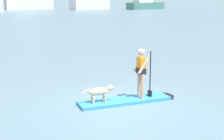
{
  "coord_description": "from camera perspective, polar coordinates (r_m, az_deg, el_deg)",
  "views": [
    {
      "loc": [
        -4.99,
        -9.8,
        3.63
      ],
      "look_at": [
        0.0,
        1.0,
        0.9
      ],
      "focal_mm": 54.84,
      "sensor_mm": 36.0,
      "label": 1
    }
  ],
  "objects": [
    {
      "name": "ground_plane",
      "position": [
        11.58,
        2.08,
        -5.35
      ],
      "size": [
        400.0,
        400.0,
        0.0
      ],
      "primitive_type": "plane",
      "color": "slate"
    },
    {
      "name": "paddleboard",
      "position": [
        11.66,
        3.12,
        -4.98
      ],
      "size": [
        3.47,
        0.97,
        0.1
      ],
      "color": "#338CD8",
      "rests_on": "ground_plane"
    },
    {
      "name": "person_paddler",
      "position": [
        11.55,
        4.95,
        0.08
      ],
      "size": [
        0.62,
        0.49,
        1.67
      ],
      "color": "tan",
      "rests_on": "paddleboard"
    },
    {
      "name": "dog",
      "position": [
        11.14,
        -2.01,
        -3.62
      ],
      "size": [
        1.14,
        0.26,
        0.54
      ],
      "color": "#CCB78C",
      "rests_on": "paddleboard"
    },
    {
      "name": "moored_boat_center",
      "position": [
        76.28,
        -13.93,
        11.04
      ],
      "size": [
        10.94,
        5.1,
        10.41
      ],
      "color": "silver",
      "rests_on": "ground_plane"
    },
    {
      "name": "moored_boat_far_starboard",
      "position": [
        74.15,
        -3.82,
        11.29
      ],
      "size": [
        9.16,
        4.64,
        10.56
      ],
      "color": "silver",
      "rests_on": "ground_plane"
    },
    {
      "name": "moored_boat_port",
      "position": [
        75.05,
        5.48,
        11.0
      ],
      "size": [
        8.65,
        4.12,
        3.84
      ],
      "color": "#3F7266",
      "rests_on": "ground_plane"
    }
  ]
}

